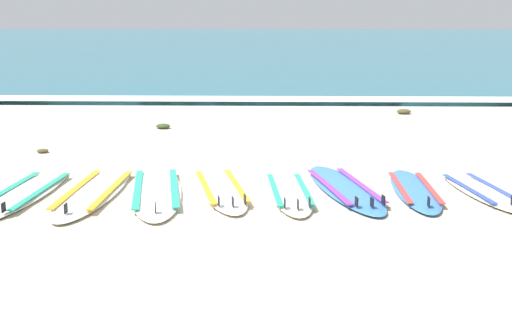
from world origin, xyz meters
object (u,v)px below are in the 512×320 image
surfboard_5 (345,188)px  surfboard_0 (25,193)px  surfboard_3 (221,189)px  surfboard_4 (289,192)px  surfboard_2 (156,191)px  surfboard_7 (481,190)px  surfboard_6 (414,190)px  surfboard_1 (94,191)px

surfboard_5 → surfboard_0: bearing=-175.8°
surfboard_3 → surfboard_4: same height
surfboard_2 → surfboard_7: size_ratio=1.32×
surfboard_5 → surfboard_7: bearing=-2.3°
surfboard_3 → surfboard_7: bearing=-0.1°
surfboard_0 → surfboard_7: (5.69, 0.22, -0.00)m
surfboard_3 → surfboard_6: bearing=-0.0°
surfboard_4 → surfboard_7: size_ratio=1.06×
surfboard_1 → surfboard_3: same height
surfboard_1 → surfboard_2: same height
surfboard_6 → surfboard_5: bearing=175.7°
surfboard_7 → surfboard_4: bearing=-177.2°
surfboard_5 → surfboard_7: same height
surfboard_1 → surfboard_4: size_ratio=1.21×
surfboard_5 → surfboard_7: 1.70m
surfboard_4 → surfboard_5: same height
surfboard_4 → surfboard_3: bearing=171.8°
surfboard_5 → surfboard_7: (1.70, -0.07, -0.00)m
surfboard_3 → surfboard_7: same height
surfboard_4 → surfboard_2: bearing=179.2°
surfboard_6 → surfboard_7: size_ratio=1.03×
surfboard_0 → surfboard_4: bearing=1.8°
surfboard_6 → surfboard_0: bearing=-177.3°
surfboard_0 → surfboard_5: bearing=4.2°
surfboard_0 → surfboard_7: same height
surfboard_5 → surfboard_1: bearing=-176.0°
surfboard_2 → surfboard_6: size_ratio=1.27×
surfboard_0 → surfboard_5: 4.01m
surfboard_1 → surfboard_6: (4.02, 0.16, 0.00)m
surfboard_2 → surfboard_7: same height
surfboard_0 → surfboard_3: bearing=5.4°
surfboard_7 → surfboard_0: bearing=-177.7°
surfboard_0 → surfboard_6: same height
surfboard_3 → surfboard_0: bearing=-174.6°
surfboard_1 → surfboard_5: same height
surfboard_2 → surfboard_6: bearing=1.8°
surfboard_5 → surfboard_4: bearing=-165.1°
surfboard_6 → surfboard_3: bearing=180.0°
surfboard_1 → surfboard_2: (0.77, 0.05, -0.00)m
surfboard_3 → surfboard_6: (2.44, -0.00, -0.00)m
surfboard_1 → surfboard_4: (2.44, 0.03, 0.00)m
surfboard_3 → surfboard_4: 0.87m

